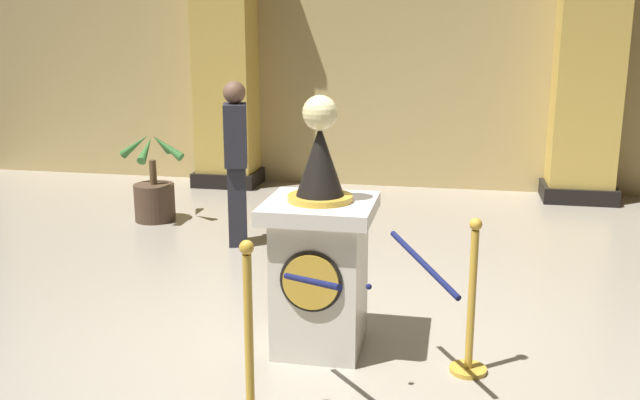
# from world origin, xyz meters

# --- Properties ---
(ground_plane) EXTENTS (12.64, 12.64, 0.00)m
(ground_plane) POSITION_xyz_m (0.00, 0.00, 0.00)
(ground_plane) COLOR #9E9384
(back_wall) EXTENTS (12.64, 0.16, 4.12)m
(back_wall) POSITION_xyz_m (0.00, 5.37, 2.06)
(back_wall) COLOR tan
(back_wall) RESTS_ON ground_plane
(pedestal_clock) EXTENTS (0.73, 0.73, 1.75)m
(pedestal_clock) POSITION_xyz_m (-0.06, 0.05, 0.67)
(pedestal_clock) COLOR silver
(pedestal_clock) RESTS_ON ground_plane
(stanchion_near) EXTENTS (0.24, 0.24, 1.08)m
(stanchion_near) POSITION_xyz_m (-0.25, -0.98, 0.38)
(stanchion_near) COLOR gold
(stanchion_near) RESTS_ON ground_plane
(stanchion_far) EXTENTS (0.24, 0.24, 1.03)m
(stanchion_far) POSITION_xyz_m (0.95, -0.12, 0.36)
(stanchion_far) COLOR gold
(stanchion_far) RESTS_ON ground_plane
(velvet_rope) EXTENTS (1.07, 1.06, 0.22)m
(velvet_rope) POSITION_xyz_m (0.35, -0.55, 0.79)
(velvet_rope) COLOR #141947
(column_left) EXTENTS (0.92, 0.92, 3.95)m
(column_left) POSITION_xyz_m (-2.35, 5.05, 1.96)
(column_left) COLOR black
(column_left) RESTS_ON ground_plane
(column_right) EXTENTS (0.94, 0.94, 3.95)m
(column_right) POSITION_xyz_m (2.35, 5.05, 1.96)
(column_right) COLOR black
(column_right) RESTS_ON ground_plane
(potted_palm_left) EXTENTS (0.81, 0.81, 1.03)m
(potted_palm_left) POSITION_xyz_m (-2.57, 2.96, 0.32)
(potted_palm_left) COLOR #4C3828
(potted_palm_left) RESTS_ON ground_plane
(bystander_guest) EXTENTS (0.31, 0.41, 1.66)m
(bystander_guest) POSITION_xyz_m (-1.36, 2.27, 0.88)
(bystander_guest) COLOR #26262D
(bystander_guest) RESTS_ON ground_plane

